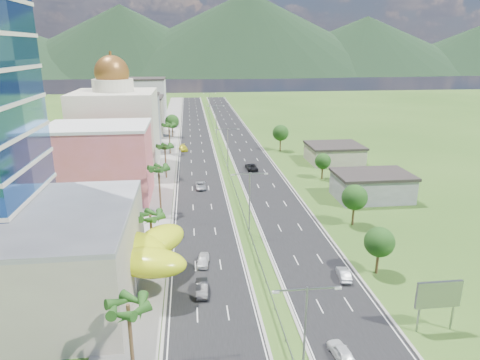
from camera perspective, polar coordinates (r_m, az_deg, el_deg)
name	(u,v)px	position (r m, az deg, el deg)	size (l,w,h in m)	color
ground	(259,262)	(64.49, 2.50, -10.93)	(500.00, 500.00, 0.00)	#2D5119
road_left	(196,139)	(149.20, -5.92, 5.41)	(11.00, 260.00, 0.04)	black
road_right	(239,138)	(150.15, -0.16, 5.58)	(11.00, 260.00, 0.04)	black
sidewalk_left	(168,140)	(149.37, -9.58, 5.29)	(7.00, 260.00, 0.12)	gray
median_guardrail	(221,149)	(131.81, -2.50, 4.17)	(0.10, 216.06, 0.76)	gray
streetlight_median_a	(305,329)	(40.20, 8.66, -19.11)	(6.04, 0.25, 11.00)	gray
streetlight_median_b	(250,197)	(70.81, 1.28, -2.30)	(6.04, 0.25, 11.00)	gray
streetlight_median_c	(228,145)	(109.08, -1.66, 4.71)	(6.04, 0.25, 11.00)	gray
streetlight_median_d	(216,117)	(153.19, -3.20, 8.34)	(6.04, 0.25, 11.00)	gray
streetlight_median_e	(210,102)	(197.71, -4.06, 10.34)	(6.04, 0.25, 11.00)	gray
mall_podium	(9,260)	(60.31, -28.41, -9.42)	(30.00, 24.00, 11.00)	#9F9483
lime_canopy	(113,252)	(58.90, -16.61, -9.13)	(18.00, 15.00, 7.40)	#BECF14
pink_shophouse	(101,164)	(92.87, -18.09, 2.09)	(20.00, 15.00, 15.00)	#D76158
domed_building	(116,126)	(114.20, -16.15, 6.96)	(20.00, 20.00, 28.70)	beige
midrise_grey	(133,122)	(139.01, -14.07, 7.46)	(16.00, 15.00, 16.00)	slate
midrise_beige	(141,116)	(160.82, -13.11, 8.26)	(16.00, 15.00, 13.00)	#9F9483
midrise_white	(146,102)	(183.16, -12.43, 10.15)	(16.00, 15.00, 18.00)	silver
billboard	(438,296)	(53.16, 24.95, -13.84)	(5.20, 0.35, 6.20)	gray
shed_near	(372,187)	(93.56, 17.17, -0.91)	(15.00, 10.00, 5.00)	slate
shed_far	(334,154)	(121.19, 12.44, 3.38)	(14.00, 12.00, 4.40)	#9F9483
palm_tree_a	(128,309)	(41.23, -14.68, -16.34)	(3.60, 3.60, 9.10)	#47301C
palm_tree_b	(150,218)	(62.88, -11.85, -4.96)	(3.60, 3.60, 8.10)	#47301C
palm_tree_c	(159,170)	(81.31, -10.80, 1.29)	(3.60, 3.60, 9.60)	#47301C
palm_tree_d	(165,148)	(103.79, -9.98, 4.25)	(3.60, 3.60, 8.60)	#47301C
palm_tree_e	(169,126)	(128.13, -9.46, 7.08)	(3.60, 3.60, 9.40)	#47301C
leafy_tree_lfar	(172,121)	(153.21, -9.04, 7.71)	(4.90, 4.90, 8.05)	#47301C
leafy_tree_ra	(379,242)	(62.56, 18.09, -7.89)	(4.20, 4.20, 6.90)	#47301C
leafy_tree_rb	(355,197)	(77.97, 15.04, -2.26)	(4.55, 4.55, 7.47)	#47301C
leafy_tree_rc	(323,161)	(104.38, 10.99, 2.48)	(3.85, 3.85, 6.33)	#47301C
leafy_tree_rd	(281,133)	(131.38, 5.43, 6.28)	(4.90, 4.90, 8.05)	#47301C
mountain_ridge	(248,75)	(511.70, 1.06, 13.86)	(860.00, 140.00, 90.00)	black
car_white_near_left	(203,260)	(63.76, -4.95, -10.59)	(1.64, 4.07, 1.39)	silver
car_dark_left	(202,288)	(57.03, -5.11, -14.17)	(1.55, 4.44, 1.46)	black
car_silver_mid_left	(201,186)	(96.51, -5.26, -0.76)	(2.23, 4.84, 1.35)	#9FA2A6
car_yellow_far_left	(183,148)	(133.14, -7.57, 4.26)	(2.20, 5.40, 1.57)	gold
car_white_near_right	(341,352)	(48.17, 13.36, -21.37)	(1.67, 4.15, 1.41)	white
car_silver_right	(344,274)	(61.73, 13.67, -12.08)	(1.43, 4.10, 1.35)	#B8BBC1
car_dark_far_right	(252,167)	(111.08, 1.55, 1.80)	(2.68, 5.82, 1.62)	black
motorcycle	(183,233)	(72.94, -7.60, -7.02)	(0.57, 1.87, 1.20)	black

